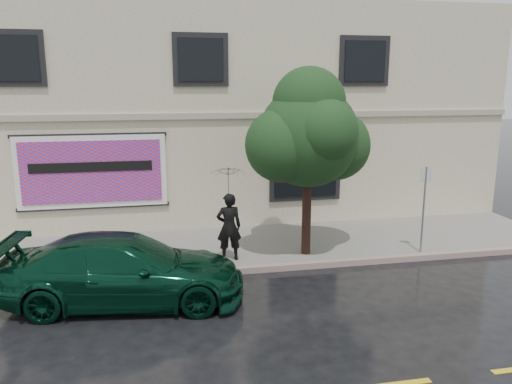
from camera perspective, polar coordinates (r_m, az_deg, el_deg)
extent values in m
plane|color=black|center=(10.94, -3.39, -12.32)|extent=(90.00, 90.00, 0.00)
cube|color=gray|center=(13.92, -5.23, -6.47)|extent=(20.00, 3.50, 0.15)
cube|color=gray|center=(12.28, -4.36, -9.10)|extent=(20.00, 0.18, 0.16)
cube|color=beige|center=(18.92, -7.30, 9.14)|extent=(20.00, 8.00, 7.00)
cube|color=#9E9984|center=(14.89, -6.21, 8.64)|extent=(20.00, 0.12, 0.18)
cube|color=black|center=(15.70, 5.66, 2.79)|extent=(2.30, 0.10, 2.10)
cube|color=black|center=(15.64, 5.73, 2.75)|extent=(2.00, 0.05, 1.80)
cube|color=black|center=(15.21, -26.02, 13.60)|extent=(1.30, 0.05, 1.20)
cube|color=black|center=(14.81, -6.34, 14.81)|extent=(1.30, 0.05, 1.20)
cube|color=black|center=(16.04, 12.36, 14.43)|extent=(1.30, 0.05, 1.20)
cube|color=white|center=(15.11, -18.24, 2.21)|extent=(4.20, 0.06, 2.10)
cube|color=#E73341|center=(15.07, -18.26, 2.19)|extent=(3.90, 0.04, 1.80)
cube|color=black|center=(15.35, -17.96, -1.62)|extent=(4.30, 0.10, 0.10)
cube|color=black|center=(15.00, -18.50, 6.18)|extent=(4.30, 0.10, 0.10)
cube|color=black|center=(15.02, -18.31, 2.73)|extent=(3.40, 0.02, 0.28)
imported|color=#083120|center=(10.96, -14.75, -8.58)|extent=(5.21, 2.79, 1.45)
imported|color=black|center=(12.58, -3.11, -4.00)|extent=(0.64, 0.42, 1.74)
imported|color=black|center=(12.29, -3.18, 1.50)|extent=(1.10, 1.10, 0.72)
cylinder|color=#341E17|center=(13.05, 5.80, -2.43)|extent=(0.24, 0.24, 2.18)
sphere|color=black|center=(12.68, 5.99, 6.32)|extent=(2.55, 2.55, 2.55)
cylinder|color=white|center=(13.01, -19.43, -8.01)|extent=(0.28, 0.28, 0.07)
cylinder|color=white|center=(12.92, -19.53, -6.81)|extent=(0.20, 0.20, 0.51)
sphere|color=white|center=(12.83, -19.62, -5.59)|extent=(0.20, 0.20, 0.20)
cylinder|color=white|center=(12.91, -19.53, -6.71)|extent=(0.29, 0.09, 0.09)
cylinder|color=gray|center=(13.78, 18.59, -1.97)|extent=(0.05, 0.05, 2.30)
cube|color=silver|center=(13.58, 18.86, 1.83)|extent=(0.27, 0.13, 0.37)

